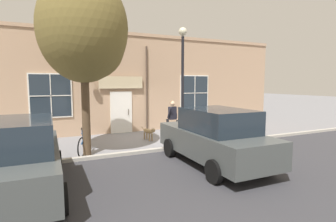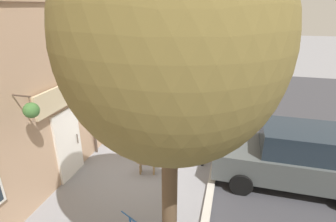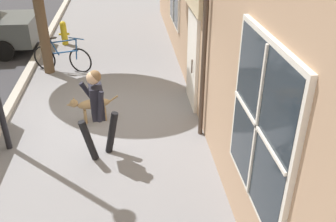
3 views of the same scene
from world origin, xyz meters
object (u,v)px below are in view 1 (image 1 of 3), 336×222
at_px(pedestrian_walking, 172,115).
at_px(parked_car_mid_block, 215,137).
at_px(dog_on_leash, 149,131).
at_px(street_lamp, 183,69).
at_px(fire_hydrant, 10,151).
at_px(parked_car_nearest_curb, 15,158).
at_px(street_tree_by_curb, 85,33).
at_px(leaning_bicycle, 84,143).

relative_size(pedestrian_walking, parked_car_mid_block, 0.40).
bearing_deg(dog_on_leash, street_lamp, 29.13).
bearing_deg(fire_hydrant, parked_car_mid_block, 63.14).
xyz_separation_m(dog_on_leash, street_lamp, (1.53, 0.85, 2.66)).
bearing_deg(parked_car_mid_block, parked_car_nearest_curb, -89.43).
relative_size(street_tree_by_curb, parked_car_nearest_curb, 1.42).
relative_size(dog_on_leash, street_tree_by_curb, 0.18).
distance_m(parked_car_nearest_curb, street_lamp, 6.53).
bearing_deg(parked_car_mid_block, street_lamp, 174.13).
distance_m(dog_on_leash, fire_hydrant, 5.28).
bearing_deg(fire_hydrant, street_tree_by_curb, 86.25).
height_order(dog_on_leash, parked_car_mid_block, parked_car_mid_block).
bearing_deg(dog_on_leash, fire_hydrant, -76.61).
bearing_deg(pedestrian_walking, leaning_bicycle, -73.56).
relative_size(pedestrian_walking, parked_car_nearest_curb, 0.40).
bearing_deg(pedestrian_walking, street_tree_by_curb, -68.11).
relative_size(leaning_bicycle, fire_hydrant, 2.14).
bearing_deg(parked_car_mid_block, dog_on_leash, -171.93).
height_order(leaning_bicycle, parked_car_nearest_curb, parked_car_nearest_curb).
distance_m(street_tree_by_curb, street_lamp, 3.79).
height_order(pedestrian_walking, leaning_bicycle, pedestrian_walking).
height_order(parked_car_mid_block, fire_hydrant, parked_car_mid_block).
xyz_separation_m(street_tree_by_curb, parked_car_nearest_curb, (2.79, -1.94, -3.28)).
bearing_deg(dog_on_leash, leaning_bicycle, -71.25).
xyz_separation_m(street_tree_by_curb, fire_hydrant, (-0.15, -2.37, -3.77)).
relative_size(parked_car_nearest_curb, street_lamp, 0.93).
distance_m(leaning_bicycle, fire_hydrant, 2.27).
distance_m(parked_car_mid_block, street_lamp, 3.40).
distance_m(dog_on_leash, street_tree_by_curb, 4.87).
bearing_deg(parked_car_mid_block, leaning_bicycle, -132.21).
bearing_deg(leaning_bicycle, parked_car_nearest_curb, -29.86).
height_order(dog_on_leash, leaning_bicycle, leaning_bicycle).
distance_m(street_tree_by_curb, parked_car_nearest_curb, 4.73).
distance_m(dog_on_leash, parked_car_nearest_curb, 6.31).
bearing_deg(pedestrian_walking, dog_on_leash, -78.95).
height_order(dog_on_leash, street_lamp, street_lamp).
bearing_deg(street_tree_by_curb, street_lamp, 87.65).
xyz_separation_m(pedestrian_walking, leaning_bicycle, (1.23, -4.16, -0.65)).
height_order(street_tree_by_curb, leaning_bicycle, street_tree_by_curb).
bearing_deg(street_tree_by_curb, parked_car_mid_block, 50.72).
xyz_separation_m(parked_car_nearest_curb, parked_car_mid_block, (-0.05, 5.30, 0.00)).
xyz_separation_m(pedestrian_walking, parked_car_nearest_curb, (4.42, -5.99, -0.15)).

